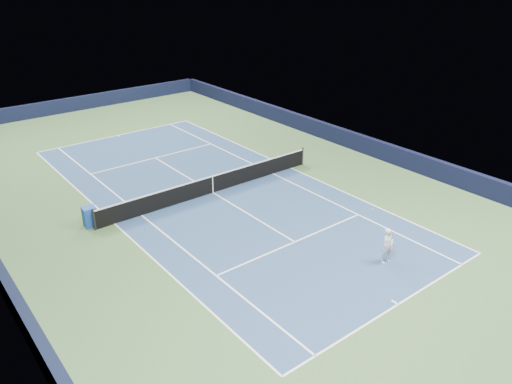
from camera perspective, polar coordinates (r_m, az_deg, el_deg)
ground at (r=26.33m, az=-4.94°, el=-0.08°), size 40.00×40.00×0.00m
wall_far at (r=43.23m, az=-19.92°, el=9.45°), size 22.00×0.35×1.10m
wall_right at (r=32.82m, az=11.01°, el=5.79°), size 0.35×40.00×1.10m
court_surface at (r=26.33m, az=-4.94°, el=-0.08°), size 10.97×23.77×0.01m
baseline_far at (r=36.20m, az=-15.50°, el=6.27°), size 10.97×0.08×0.00m
baseline_near at (r=18.92m, az=15.95°, el=-12.24°), size 10.97×0.08×0.00m
sideline_doubles_right at (r=29.40m, az=3.99°, el=2.76°), size 0.08×23.77×0.00m
sideline_doubles_left at (r=24.12m, az=-15.86°, el=-3.51°), size 0.08×23.77×0.00m
sideline_singles_right at (r=28.56m, az=1.94°, el=2.12°), size 0.08×23.77×0.00m
sideline_singles_left at (r=24.57m, az=-12.95°, el=-2.60°), size 0.08×23.77×0.00m
service_line_far at (r=31.47m, az=-11.44°, el=3.85°), size 8.23×0.08×0.00m
service_line_near at (r=21.85m, az=4.46°, el=-5.71°), size 8.23×0.08×0.00m
center_service_line at (r=26.32m, az=-4.94°, el=-0.07°), size 0.08×12.80×0.00m
center_mark_far at (r=36.07m, az=-15.41°, el=6.21°), size 0.08×0.30×0.00m
center_mark_near at (r=18.99m, az=15.59°, el=-12.04°), size 0.08×0.30×0.00m
tennis_net at (r=26.12m, az=-4.98°, el=0.92°), size 12.90×0.10×1.07m
sponsor_cube at (r=24.07m, az=-18.45°, el=-2.68°), size 0.62×0.57×0.95m
tennis_player at (r=20.74m, az=14.80°, el=-5.96°), size 0.74×1.22×1.97m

